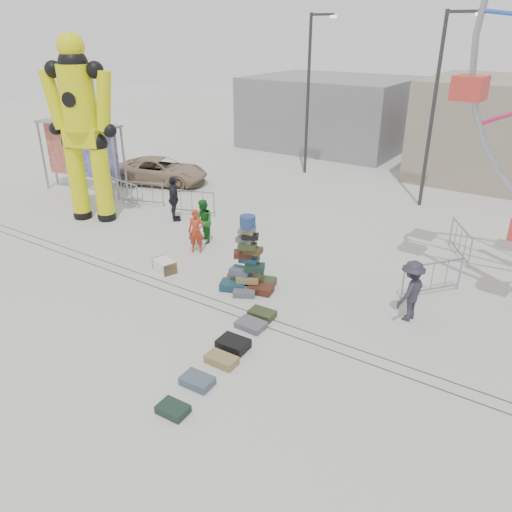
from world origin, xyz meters
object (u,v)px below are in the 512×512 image
Objects in this scene: barricade_dummy_a at (125,192)px; barricade_wheel_back at (460,242)px; steamer_trunk at (165,266)px; barricade_wheel_front at (432,278)px; lamp_post_left at (310,88)px; pedestrian_red at (196,231)px; barricade_dummy_b at (142,193)px; suitcase_tower at (248,268)px; lamp_post_right at (436,103)px; banner_scaffold at (80,141)px; barricade_dummy_c at (192,202)px; pedestrian_green at (203,222)px; pedestrian_black at (174,199)px; parked_suv at (161,171)px; pedestrian_grey at (411,291)px; crash_test_dummy at (82,124)px.

barricade_dummy_a is 14.25m from barricade_wheel_back.
steamer_trunk is 0.41× the size of barricade_wheel_front.
lamp_post_left reaches higher than pedestrian_red.
pedestrian_red is (5.36, -2.65, 0.24)m from barricade_dummy_b.
barricade_dummy_b is (-8.43, 3.88, -0.12)m from suitcase_tower.
lamp_post_right reaches higher than barricade_dummy_a.
barricade_dummy_c is (6.42, 0.34, -1.94)m from banner_scaffold.
pedestrian_green reaches higher than barricade_dummy_a.
suitcase_tower is 9.28m from barricade_dummy_b.
steamer_trunk is (9.18, -4.36, -2.30)m from banner_scaffold.
barricade_wheel_back is (2.72, -4.79, -3.93)m from lamp_post_right.
pedestrian_red is at bearing 111.12° from steamer_trunk.
barricade_dummy_c is at bearing 124.65° from suitcase_tower.
steamer_trunk is 4.82m from pedestrian_black.
pedestrian_grey is at bearing -129.76° from parked_suv.
barricade_dummy_a is at bearing -89.21° from pedestrian_grey.
barricade_dummy_a is 0.42× the size of parked_suv.
steamer_trunk is at bearing -67.41° from pedestrian_grey.
barricade_dummy_a is 1.21× the size of pedestrian_green.
lamp_post_left is 1.68× the size of parked_suv.
parked_suv is (-1.26, 5.38, -3.27)m from crash_test_dummy.
pedestrian_green is 8.26m from parked_suv.
suitcase_tower is at bearing -48.66° from pedestrian_red.
crash_test_dummy is 3.73× the size of barricade_wheel_front.
crash_test_dummy is at bearing -102.38° from barricade_wheel_back.
pedestrian_grey reaches higher than barricade_dummy_b.
barricade_dummy_c is at bearing -139.93° from parked_suv.
banner_scaffold is at bearing -153.76° from lamp_post_right.
crash_test_dummy is at bearing -139.54° from lamp_post_right.
pedestrian_red is 0.96× the size of pedestrian_green.
suitcase_tower is 9.85m from barricade_dummy_a.
banner_scaffold is 2.48× the size of pedestrian_black.
banner_scaffold is (-12.15, 3.79, 1.83)m from suitcase_tower.
suitcase_tower is 12.86m from banner_scaffold.
crash_test_dummy reaches higher than pedestrian_green.
lamp_post_left is 10.40m from barricade_dummy_b.
pedestrian_black is at bearing -148.95° from parked_suv.
barricade_wheel_back is 1.26× the size of pedestrian_red.
barricade_dummy_b is at bearing 123.22° from barricade_wheel_front.
crash_test_dummy reaches higher than parked_suv.
pedestrian_grey is (9.56, -11.88, -3.61)m from lamp_post_left.
lamp_post_left reaches higher than barricade_wheel_front.
barricade_wheel_front is at bearing -16.87° from crash_test_dummy.
lamp_post_right is at bearing 13.86° from barricade_dummy_b.
lamp_post_left is at bearing -155.76° from barricade_wheel_back.
steamer_trunk is at bearing -80.62° from barricade_wheel_back.
suitcase_tower is 4.80m from pedestrian_grey.
lamp_post_right is 4.00× the size of barricade_dummy_c.
pedestrian_red is at bearing 138.65° from suitcase_tower.
crash_test_dummy reaches higher than banner_scaffold.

